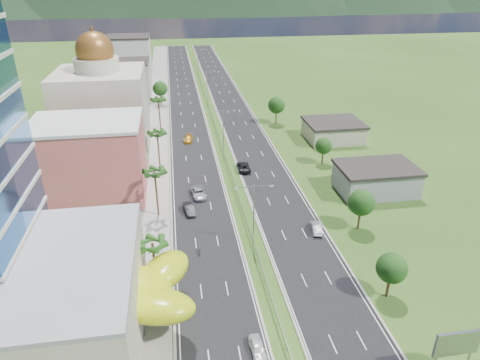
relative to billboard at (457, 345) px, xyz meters
name	(u,v)px	position (x,y,z in m)	size (l,w,h in m)	color
ground	(266,284)	(-17.00, 18.00, -4.42)	(500.00, 500.00, 0.00)	#2D5119
road_left	(186,108)	(-24.50, 108.00, -4.40)	(11.00, 260.00, 0.04)	black
road_right	(231,106)	(-9.50, 108.00, -4.40)	(11.00, 260.00, 0.04)	black
sidewalk_left	(157,109)	(-34.00, 108.00, -4.36)	(7.00, 260.00, 0.12)	gray
median_guardrail	(214,123)	(-17.00, 89.99, -3.80)	(0.10, 216.06, 0.76)	gray
streetlight_median_b	(254,209)	(-17.00, 28.00, 2.33)	(6.04, 0.25, 11.00)	gray
streetlight_median_c	(223,127)	(-17.00, 68.00, 2.33)	(6.04, 0.25, 11.00)	gray
streetlight_median_d	(207,83)	(-17.00, 113.00, 2.33)	(6.04, 0.25, 11.00)	gray
streetlight_median_e	(198,59)	(-17.00, 158.00, 2.33)	(6.04, 0.25, 11.00)	gray
mall_podium	(7,309)	(-49.00, 12.00, 1.08)	(30.00, 24.00, 11.00)	#B9AA98
lime_canopy	(116,290)	(-37.00, 14.00, 0.57)	(18.00, 15.00, 7.40)	#B2C012
pink_shophouse	(91,161)	(-45.00, 50.00, 3.08)	(20.00, 15.00, 15.00)	#D75C58
domed_building	(103,108)	(-45.00, 73.00, 6.93)	(20.00, 20.00, 28.70)	beige
midrise_grey	(119,94)	(-44.00, 98.00, 3.58)	(16.00, 15.00, 16.00)	gray
midrise_beige	(126,82)	(-44.00, 120.00, 2.08)	(16.00, 15.00, 13.00)	#B9AA98
midrise_white	(130,62)	(-44.00, 143.00, 4.58)	(16.00, 15.00, 18.00)	silver
billboard	(457,345)	(0.00, 0.00, 0.00)	(5.20, 0.35, 6.20)	gray
shed_near	(376,180)	(11.00, 43.00, -1.92)	(15.00, 10.00, 5.00)	gray
shed_far	(333,131)	(13.00, 73.00, -2.22)	(14.00, 12.00, 4.40)	#B9AA98
palm_tree_b	(153,246)	(-32.50, 20.00, 2.64)	(3.60, 3.60, 8.10)	#47301C
palm_tree_c	(155,174)	(-32.50, 40.00, 4.08)	(3.60, 3.60, 9.60)	#47301C
palm_tree_d	(157,134)	(-32.50, 63.00, 3.12)	(3.60, 3.60, 8.60)	#47301C
palm_tree_e	(158,101)	(-32.50, 88.00, 3.89)	(3.60, 3.60, 9.40)	#47301C
leafy_tree_lfar	(160,89)	(-32.50, 113.00, 1.16)	(4.90, 4.90, 8.05)	#47301C
leafy_tree_ra	(392,268)	(-1.00, 13.00, 0.35)	(4.20, 4.20, 6.90)	#47301C
leafy_tree_rb	(361,203)	(2.00, 30.00, 0.76)	(4.55, 4.55, 7.47)	#47301C
leafy_tree_rc	(324,146)	(5.00, 58.00, -0.05)	(3.85, 3.85, 6.33)	#47301C
leafy_tree_rd	(276,105)	(1.00, 88.00, 1.16)	(4.90, 4.90, 8.05)	#47301C
mountain_ridge	(233,12)	(43.00, 468.00, -4.42)	(860.00, 140.00, 90.00)	black
car_white_near_left	(257,348)	(-20.57, 6.24, -3.71)	(1.59, 3.96, 1.35)	white
car_dark_left	(189,209)	(-26.87, 40.08, -3.62)	(1.62, 4.65, 1.53)	black
car_silver_mid_left	(198,193)	(-24.71, 46.21, -3.60)	(2.60, 5.64, 1.57)	#999CA0
car_yellow_far_left	(188,139)	(-25.18, 77.33, -3.66)	(2.01, 4.96, 1.44)	orange
car_silver_right	(316,228)	(-5.54, 30.28, -3.64)	(1.56, 4.47, 1.47)	#B6BABF
car_dark_far_right	(243,167)	(-13.80, 57.26, -3.57)	(2.68, 5.81, 1.61)	black
motorcycle	(199,250)	(-25.91, 26.97, -3.72)	(0.62, 2.06, 1.32)	black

